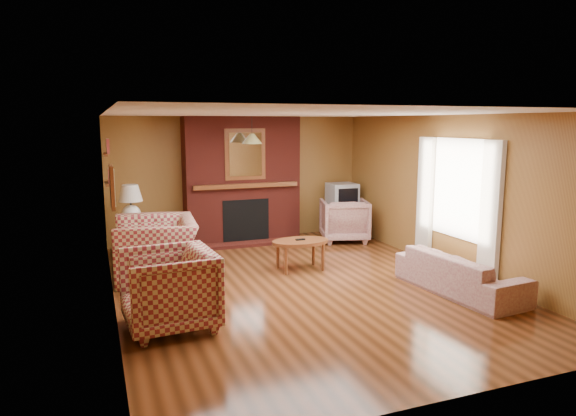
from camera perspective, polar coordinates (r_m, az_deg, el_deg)
name	(u,v)px	position (r m, az deg, el deg)	size (l,w,h in m)	color
floor	(301,286)	(7.35, 1.44, -8.61)	(6.50, 6.50, 0.00)	#40210D
ceiling	(302,114)	(6.99, 1.52, 10.45)	(6.50, 6.50, 0.00)	white
wall_back	(238,178)	(10.13, -5.53, 3.29)	(6.50, 6.50, 0.00)	olive
wall_front	(456,260)	(4.31, 18.21, -5.51)	(6.50, 6.50, 0.00)	olive
wall_left	(110,213)	(6.55, -19.18, -0.54)	(6.50, 6.50, 0.00)	olive
wall_right	(450,193)	(8.34, 17.58, 1.58)	(6.50, 6.50, 0.00)	olive
fireplace	(242,181)	(9.88, -5.12, 3.04)	(2.20, 0.82, 2.40)	#5A1A13
window_right	(456,200)	(8.17, 18.16, 0.87)	(0.10, 1.85, 2.00)	beige
bookshelf	(108,163)	(8.39, -19.39, 4.73)	(0.09, 0.55, 0.71)	brown
botanical_print	(112,187)	(6.21, -18.95, 2.21)	(0.05, 0.40, 0.50)	brown
pendant_light	(252,139)	(9.16, -4.02, 7.69)	(0.36, 0.36, 0.48)	black
plaid_loveseat	(156,248)	(7.93, -14.47, -4.30)	(1.33, 1.17, 0.87)	maroon
plaid_armchair	(169,289)	(5.91, -13.10, -8.80)	(0.96, 0.99, 0.90)	maroon
floral_sofa	(460,273)	(7.36, 18.56, -6.86)	(1.86, 0.73, 0.54)	#B5A28C
floral_armchair	(344,220)	(10.04, 6.27, -1.35)	(0.87, 0.90, 0.82)	#B5A28C
coffee_table	(300,244)	(8.01, 1.38, -3.99)	(0.92, 0.57, 0.50)	brown
side_table	(133,240)	(9.15, -16.89, -3.47)	(0.45, 0.45, 0.59)	brown
table_lamp	(131,202)	(9.03, -17.09, 0.65)	(0.40, 0.40, 0.66)	white
tv_stand	(342,221)	(10.58, 5.97, -1.48)	(0.52, 0.47, 0.56)	black
crt_tv	(342,196)	(10.49, 6.04, 1.38)	(0.56, 0.56, 0.50)	#AFB1B7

